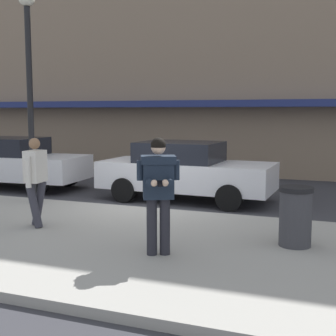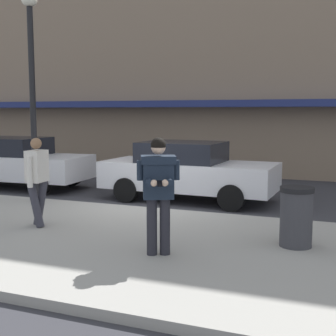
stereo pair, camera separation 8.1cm
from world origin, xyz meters
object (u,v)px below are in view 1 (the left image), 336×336
parked_sedan_near (12,162)px  parked_sedan_mid (185,171)px  pedestrian_in_light_coat (36,176)px  trash_bin (295,216)px  man_texting_on_phone (158,183)px  street_lamp_post (29,77)px

parked_sedan_near → parked_sedan_mid: (5.56, 0.03, 0.00)m
parked_sedan_near → pedestrian_in_light_coat: (4.02, -4.18, 0.32)m
pedestrian_in_light_coat → trash_bin: 4.79m
parked_sedan_mid → trash_bin: size_ratio=4.64×
parked_sedan_mid → pedestrian_in_light_coat: (-1.54, -4.21, 0.32)m
man_texting_on_phone → pedestrian_in_light_coat: 2.96m
parked_sedan_near → street_lamp_post: street_lamp_post is taller
parked_sedan_near → parked_sedan_mid: same height
parked_sedan_mid → pedestrian_in_light_coat: 4.49m
parked_sedan_near → parked_sedan_mid: bearing=0.3°
trash_bin → street_lamp_post: bearing=166.5°
parked_sedan_mid → pedestrian_in_light_coat: pedestrian_in_light_coat is taller
parked_sedan_mid → trash_bin: bearing=-49.6°
parked_sedan_mid → trash_bin: 4.95m
parked_sedan_mid → street_lamp_post: 4.49m
pedestrian_in_light_coat → trash_bin: bearing=5.3°
man_texting_on_phone → parked_sedan_near: bearing=144.0°
man_texting_on_phone → pedestrian_in_light_coat: (-2.85, 0.81, -0.14)m
man_texting_on_phone → pedestrian_in_light_coat: size_ratio=1.06×
parked_sedan_near → street_lamp_post: (2.46, -2.22, 2.35)m
street_lamp_post → trash_bin: 6.96m
trash_bin → man_texting_on_phone: bearing=-146.6°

